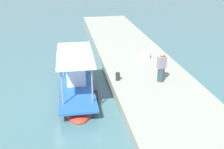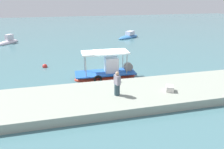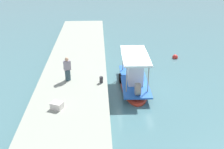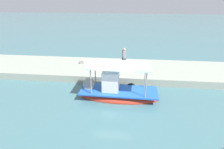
{
  "view_description": "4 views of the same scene",
  "coord_description": "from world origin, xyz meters",
  "px_view_note": "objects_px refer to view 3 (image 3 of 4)",
  "views": [
    {
      "loc": [
        -13.17,
        0.33,
        6.88
      ],
      "look_at": [
        -0.49,
        -2.0,
        1.24
      ],
      "focal_mm": 42.7,
      "sensor_mm": 36.0,
      "label": 1
    },
    {
      "loc": [
        -3.7,
        -17.08,
        6.96
      ],
      "look_at": [
        -0.22,
        -2.42,
        1.2
      ],
      "focal_mm": 33.25,
      "sensor_mm": 36.0,
      "label": 2
    },
    {
      "loc": [
        17.07,
        -2.56,
        8.93
      ],
      "look_at": [
        -0.52,
        -1.67,
        0.91
      ],
      "focal_mm": 44.0,
      "sensor_mm": 36.0,
      "label": 3
    },
    {
      "loc": [
        -0.99,
        11.09,
        6.68
      ],
      "look_at": [
        0.35,
        -1.78,
        1.0
      ],
      "focal_mm": 29.58,
      "sensor_mm": 36.0,
      "label": 4
    }
  ],
  "objects_px": {
    "main_fishing_boat": "(134,82)",
    "marker_buoy": "(175,57)",
    "fisherman_near_bollard": "(67,70)",
    "mooring_bollard": "(101,80)",
    "cargo_crate": "(57,105)"
  },
  "relations": [
    {
      "from": "main_fishing_boat",
      "to": "marker_buoy",
      "type": "xyz_separation_m",
      "value": [
        -5.6,
        4.43,
        -0.34
      ]
    },
    {
      "from": "cargo_crate",
      "to": "marker_buoy",
      "type": "relative_size",
      "value": 1.29
    },
    {
      "from": "main_fishing_boat",
      "to": "marker_buoy",
      "type": "height_order",
      "value": "main_fishing_boat"
    },
    {
      "from": "cargo_crate",
      "to": "marker_buoy",
      "type": "distance_m",
      "value": 13.09
    },
    {
      "from": "main_fishing_boat",
      "to": "fisherman_near_bollard",
      "type": "xyz_separation_m",
      "value": [
        -0.24,
        -4.63,
        0.93
      ]
    },
    {
      "from": "mooring_bollard",
      "to": "cargo_crate",
      "type": "relative_size",
      "value": 0.7
    },
    {
      "from": "fisherman_near_bollard",
      "to": "marker_buoy",
      "type": "relative_size",
      "value": 3.4
    },
    {
      "from": "main_fishing_boat",
      "to": "marker_buoy",
      "type": "distance_m",
      "value": 7.15
    },
    {
      "from": "main_fishing_boat",
      "to": "fisherman_near_bollard",
      "type": "bearing_deg",
      "value": -93.03
    },
    {
      "from": "main_fishing_boat",
      "to": "cargo_crate",
      "type": "xyz_separation_m",
      "value": [
        3.55,
        -4.9,
        0.36
      ]
    },
    {
      "from": "cargo_crate",
      "to": "mooring_bollard",
      "type": "bearing_deg",
      "value": 141.46
    },
    {
      "from": "fisherman_near_bollard",
      "to": "cargo_crate",
      "type": "xyz_separation_m",
      "value": [
        3.8,
        -0.27,
        -0.57
      ]
    },
    {
      "from": "mooring_bollard",
      "to": "marker_buoy",
      "type": "xyz_separation_m",
      "value": [
        -5.91,
        6.74,
        -0.73
      ]
    },
    {
      "from": "fisherman_near_bollard",
      "to": "mooring_bollard",
      "type": "xyz_separation_m",
      "value": [
        0.55,
        2.32,
        -0.54
      ]
    },
    {
      "from": "cargo_crate",
      "to": "marker_buoy",
      "type": "bearing_deg",
      "value": 134.45
    }
  ]
}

